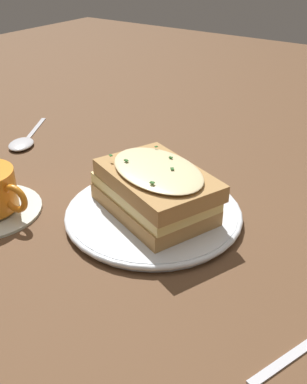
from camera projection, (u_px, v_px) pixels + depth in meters
ground_plane at (152, 233)px, 0.57m from camera, size 2.40×2.40×0.00m
dinner_plate at (154, 214)px, 0.59m from camera, size 0.23×0.23×0.01m
sandwich at (155, 189)px, 0.57m from camera, size 0.15×0.19×0.07m
spoon at (23, 142)px, 0.80m from camera, size 0.16×0.11×0.01m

